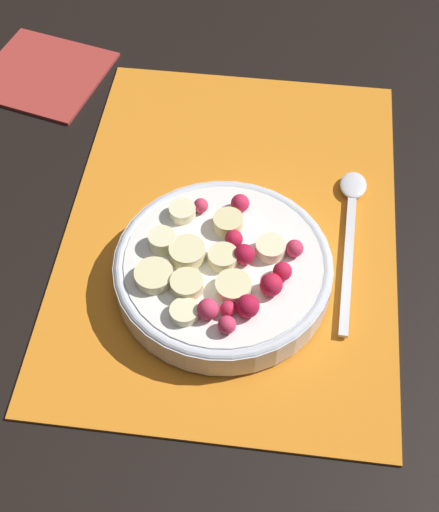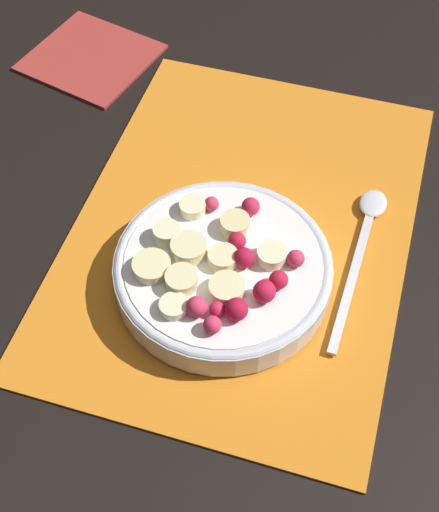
# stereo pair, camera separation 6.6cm
# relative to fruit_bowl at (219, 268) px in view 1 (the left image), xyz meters

# --- Properties ---
(ground_plane) EXTENTS (3.00, 3.00, 0.00)m
(ground_plane) POSITION_rel_fruit_bowl_xyz_m (0.07, -0.00, -0.03)
(ground_plane) COLOR black
(placemat) EXTENTS (0.47, 0.34, 0.01)m
(placemat) POSITION_rel_fruit_bowl_xyz_m (0.07, -0.00, -0.02)
(placemat) COLOR orange
(placemat) RESTS_ON ground_plane
(fruit_bowl) EXTENTS (0.21, 0.21, 0.05)m
(fruit_bowl) POSITION_rel_fruit_bowl_xyz_m (0.00, 0.00, 0.00)
(fruit_bowl) COLOR silver
(fruit_bowl) RESTS_ON placemat
(spoon) EXTENTS (0.21, 0.03, 0.01)m
(spoon) POSITION_rel_fruit_bowl_xyz_m (0.10, -0.13, -0.02)
(spoon) COLOR silver
(spoon) RESTS_ON placemat
(napkin) EXTENTS (0.17, 0.17, 0.01)m
(napkin) POSITION_rel_fruit_bowl_xyz_m (0.28, 0.26, -0.02)
(napkin) COLOR #A3332D
(napkin) RESTS_ON ground_plane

